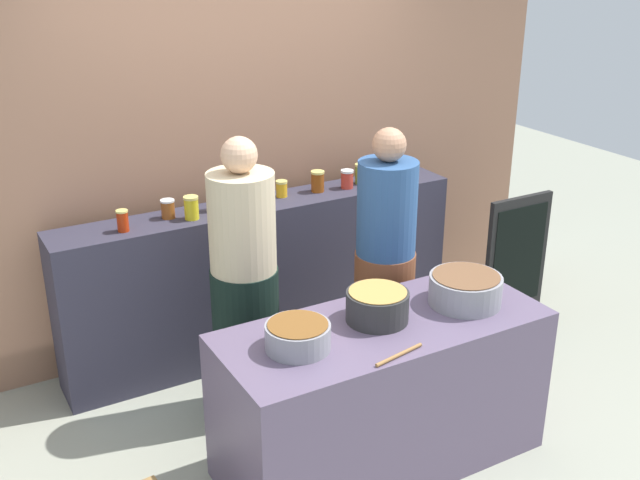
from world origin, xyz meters
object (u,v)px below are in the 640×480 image
Objects in this scene: cook_in_cap at (385,277)px; preserve_jar_9 at (386,170)px; preserve_jar_2 at (191,208)px; chalkboard_sign at (516,260)px; cooking_pot_right at (465,290)px; cook_with_tongs at (245,295)px; cooking_pot_center at (377,306)px; preserve_jar_3 at (218,199)px; preserve_jar_4 at (282,189)px; wooden_spoon at (399,355)px; preserve_jar_0 at (123,221)px; preserve_jar_6 at (347,179)px; preserve_jar_1 at (168,209)px; preserve_jar_7 at (360,174)px; preserve_jar_5 at (318,181)px; preserve_jar_8 at (377,176)px; cooking_pot_left at (298,336)px.

preserve_jar_9 is at bearing 55.95° from cook_in_cap.
preserve_jar_2 is 0.15× the size of chalkboard_sign.
cooking_pot_right is 0.23× the size of cook_with_tongs.
preserve_jar_9 is 1.75m from cooking_pot_center.
chalkboard_sign is at bearing -16.13° from preserve_jar_3.
preserve_jar_4 is 1.78m from wooden_spoon.
preserve_jar_0 reaches higher than preserve_jar_6.
preserve_jar_1 is (0.30, 0.08, -0.01)m from preserve_jar_0.
cooking_pot_center is at bearing -55.22° from preserve_jar_0.
cook_with_tongs is at bearing -151.16° from preserve_jar_7.
preserve_jar_5 is 0.58m from preserve_jar_9.
wooden_spoon is 1.04m from cook_in_cap.
wooden_spoon is at bearing -113.85° from preserve_jar_6.
cooking_pot_center reaches higher than chalkboard_sign.
preserve_jar_0 is 0.87× the size of preserve_jar_3.
preserve_jar_1 is 0.12× the size of chalkboard_sign.
preserve_jar_9 reaches higher than chalkboard_sign.
preserve_jar_6 is 0.33× the size of cooking_pot_right.
preserve_jar_5 is at bearing -175.37° from preserve_jar_9.
preserve_jar_0 is 0.90× the size of preserve_jar_2.
preserve_jar_1 and preserve_jar_8 have the same top height.
cooking_pot_right reaches higher than cooking_pot_left.
cooking_pot_left is 1.07× the size of wooden_spoon.
preserve_jar_3 is at bearing -177.47° from preserve_jar_9.
cooking_pot_right is 1.22m from cook_with_tongs.
preserve_jar_3 reaches higher than preserve_jar_4.
chalkboard_sign is (1.29, 0.23, -0.26)m from cook_in_cap.
preserve_jar_0 reaches higher than chalkboard_sign.
preserve_jar_3 is at bearing 19.11° from preserve_jar_2.
preserve_jar_6 is at bearing -6.98° from preserve_jar_4.
preserve_jar_8 is 0.18m from preserve_jar_9.
preserve_jar_0 is 1.97m from cooking_pot_right.
preserve_jar_0 is 1.08m from preserve_jar_4.
cook_with_tongs reaches higher than cooking_pot_right.
preserve_jar_6 reaches higher than preserve_jar_8.
preserve_jar_4 is 0.07× the size of cook_in_cap.
chalkboard_sign is (2.61, -0.51, -0.62)m from preserve_jar_0.
preserve_jar_0 is 1.03× the size of preserve_jar_6.
preserve_jar_7 reaches higher than chalkboard_sign.
preserve_jar_5 is (1.03, -0.01, 0.01)m from preserve_jar_1.
cooking_pot_left is at bearing -85.08° from preserve_jar_1.
preserve_jar_1 is 1.81m from wooden_spoon.
cooking_pot_right is at bearing -100.23° from preserve_jar_7.
preserve_jar_9 is at bearing 54.59° from cooking_pot_center.
cooking_pot_left is (0.01, -1.34, -0.22)m from preserve_jar_2.
preserve_jar_2 is at bearing -36.14° from preserve_jar_1.
cook_in_cap reaches higher than wooden_spoon.
cooking_pot_left is at bearing -122.55° from preserve_jar_5.
cooking_pot_left is 0.48m from cooking_pot_center.
preserve_jar_5 reaches higher than cooking_pot_right.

